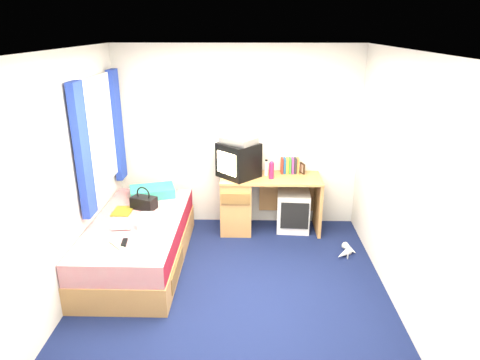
{
  "coord_description": "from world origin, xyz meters",
  "views": [
    {
      "loc": [
        0.17,
        -3.81,
        2.6
      ],
      "look_at": [
        0.06,
        0.7,
        0.97
      ],
      "focal_mm": 32.0,
      "sensor_mm": 36.0,
      "label": 1
    }
  ],
  "objects_px": {
    "water_bottle": "(121,227)",
    "remote_control": "(124,242)",
    "pink_water_bottle": "(271,171)",
    "bed": "(139,242)",
    "towel": "(155,221)",
    "pillow": "(152,192)",
    "picture_frame": "(302,168)",
    "crt_tv": "(238,160)",
    "handbag": "(144,202)",
    "magazine": "(123,211)",
    "vcr": "(239,140)",
    "white_heels": "(347,252)",
    "colour_swatch_fan": "(117,245)",
    "storage_cube": "(293,211)",
    "aerosol_can": "(266,168)",
    "desk": "(250,201)"
  },
  "relations": [
    {
      "from": "colour_swatch_fan",
      "to": "vcr",
      "type": "bearing_deg",
      "value": 52.33
    },
    {
      "from": "crt_tv",
      "to": "white_heels",
      "type": "height_order",
      "value": "crt_tv"
    },
    {
      "from": "bed",
      "to": "desk",
      "type": "xyz_separation_m",
      "value": [
        1.26,
        0.91,
        0.14
      ]
    },
    {
      "from": "pink_water_bottle",
      "to": "water_bottle",
      "type": "xyz_separation_m",
      "value": [
        -1.64,
        -1.09,
        -0.28
      ]
    },
    {
      "from": "pillow",
      "to": "handbag",
      "type": "relative_size",
      "value": 1.67
    },
    {
      "from": "pillow",
      "to": "crt_tv",
      "type": "distance_m",
      "value": 1.17
    },
    {
      "from": "white_heels",
      "to": "aerosol_can",
      "type": "bearing_deg",
      "value": 142.72
    },
    {
      "from": "handbag",
      "to": "white_heels",
      "type": "height_order",
      "value": "handbag"
    },
    {
      "from": "pillow",
      "to": "magazine",
      "type": "xyz_separation_m",
      "value": [
        -0.25,
        -0.5,
        -0.05
      ]
    },
    {
      "from": "pillow",
      "to": "magazine",
      "type": "relative_size",
      "value": 1.96
    },
    {
      "from": "pillow",
      "to": "towel",
      "type": "relative_size",
      "value": 1.68
    },
    {
      "from": "water_bottle",
      "to": "pink_water_bottle",
      "type": "bearing_deg",
      "value": 33.6
    },
    {
      "from": "pillow",
      "to": "remote_control",
      "type": "distance_m",
      "value": 1.27
    },
    {
      "from": "vcr",
      "to": "white_heels",
      "type": "relative_size",
      "value": 1.19
    },
    {
      "from": "pillow",
      "to": "picture_frame",
      "type": "distance_m",
      "value": 1.98
    },
    {
      "from": "bed",
      "to": "pink_water_bottle",
      "type": "xyz_separation_m",
      "value": [
        1.54,
        0.84,
        0.58
      ]
    },
    {
      "from": "handbag",
      "to": "crt_tv",
      "type": "bearing_deg",
      "value": 48.18
    },
    {
      "from": "storage_cube",
      "to": "crt_tv",
      "type": "relative_size",
      "value": 0.87
    },
    {
      "from": "water_bottle",
      "to": "pillow",
      "type": "bearing_deg",
      "value": 82.77
    },
    {
      "from": "storage_cube",
      "to": "pillow",
      "type": "bearing_deg",
      "value": -169.79
    },
    {
      "from": "towel",
      "to": "magazine",
      "type": "distance_m",
      "value": 0.58
    },
    {
      "from": "bed",
      "to": "vcr",
      "type": "relative_size",
      "value": 4.81
    },
    {
      "from": "pillow",
      "to": "towel",
      "type": "xyz_separation_m",
      "value": [
        0.21,
        -0.85,
        -0.01
      ]
    },
    {
      "from": "remote_control",
      "to": "white_heels",
      "type": "bearing_deg",
      "value": 10.51
    },
    {
      "from": "picture_frame",
      "to": "remote_control",
      "type": "xyz_separation_m",
      "value": [
        -1.95,
        -1.6,
        -0.27
      ]
    },
    {
      "from": "pink_water_bottle",
      "to": "magazine",
      "type": "distance_m",
      "value": 1.9
    },
    {
      "from": "picture_frame",
      "to": "remote_control",
      "type": "height_order",
      "value": "picture_frame"
    },
    {
      "from": "crt_tv",
      "to": "handbag",
      "type": "height_order",
      "value": "crt_tv"
    },
    {
      "from": "desk",
      "to": "handbag",
      "type": "distance_m",
      "value": 1.4
    },
    {
      "from": "picture_frame",
      "to": "colour_swatch_fan",
      "type": "xyz_separation_m",
      "value": [
        -2.01,
        -1.65,
        -0.27
      ]
    },
    {
      "from": "bed",
      "to": "towel",
      "type": "bearing_deg",
      "value": -29.46
    },
    {
      "from": "picture_frame",
      "to": "water_bottle",
      "type": "relative_size",
      "value": 0.7
    },
    {
      "from": "colour_swatch_fan",
      "to": "remote_control",
      "type": "bearing_deg",
      "value": 40.78
    },
    {
      "from": "desk",
      "to": "crt_tv",
      "type": "xyz_separation_m",
      "value": [
        -0.15,
        0.0,
        0.57
      ]
    },
    {
      "from": "pink_water_bottle",
      "to": "handbag",
      "type": "height_order",
      "value": "pink_water_bottle"
    },
    {
      "from": "storage_cube",
      "to": "crt_tv",
      "type": "distance_m",
      "value": 1.02
    },
    {
      "from": "pillow",
      "to": "picture_frame",
      "type": "height_order",
      "value": "picture_frame"
    },
    {
      "from": "vcr",
      "to": "storage_cube",
      "type": "bearing_deg",
      "value": 39.07
    },
    {
      "from": "storage_cube",
      "to": "aerosol_can",
      "type": "bearing_deg",
      "value": 177.77
    },
    {
      "from": "vcr",
      "to": "colour_swatch_fan",
      "type": "height_order",
      "value": "vcr"
    },
    {
      "from": "storage_cube",
      "to": "water_bottle",
      "type": "xyz_separation_m",
      "value": [
        -1.95,
        -1.18,
        0.31
      ]
    },
    {
      "from": "picture_frame",
      "to": "colour_swatch_fan",
      "type": "height_order",
      "value": "picture_frame"
    },
    {
      "from": "aerosol_can",
      "to": "magazine",
      "type": "bearing_deg",
      "value": -156.34
    },
    {
      "from": "picture_frame",
      "to": "pink_water_bottle",
      "type": "distance_m",
      "value": 0.47
    },
    {
      "from": "pillow",
      "to": "desk",
      "type": "height_order",
      "value": "desk"
    },
    {
      "from": "crt_tv",
      "to": "vcr",
      "type": "height_order",
      "value": "vcr"
    },
    {
      "from": "pillow",
      "to": "aerosol_can",
      "type": "relative_size",
      "value": 2.84
    },
    {
      "from": "water_bottle",
      "to": "remote_control",
      "type": "relative_size",
      "value": 1.25
    },
    {
      "from": "bed",
      "to": "towel",
      "type": "distance_m",
      "value": 0.42
    },
    {
      "from": "pillow",
      "to": "vcr",
      "type": "height_order",
      "value": "vcr"
    }
  ]
}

